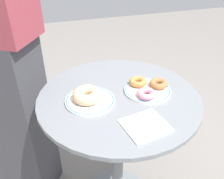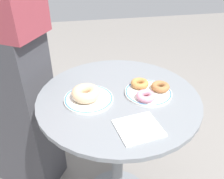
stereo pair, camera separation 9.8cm
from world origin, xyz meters
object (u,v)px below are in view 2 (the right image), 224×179
(person_figure, at_px, (2,53))
(plate_left, at_px, (89,99))
(donut_old_fashioned, at_px, (140,83))
(paper_napkin, at_px, (139,128))
(cafe_table, at_px, (118,140))
(donut_glazed, at_px, (86,93))
(donut_cinnamon, at_px, (161,87))
(donut_pink_frosted, at_px, (146,96))
(plate_right, at_px, (148,93))

(person_figure, bearing_deg, plate_left, -39.22)
(donut_old_fashioned, height_order, paper_napkin, donut_old_fashioned)
(cafe_table, xyz_separation_m, donut_old_fashioned, (0.10, 0.04, 0.28))
(cafe_table, height_order, plate_left, plate_left)
(cafe_table, bearing_deg, donut_glazed, -177.01)
(cafe_table, relative_size, plate_left, 3.74)
(cafe_table, distance_m, donut_cinnamon, 0.33)
(plate_left, relative_size, donut_pink_frosted, 2.56)
(donut_cinnamon, bearing_deg, plate_right, -174.80)
(donut_glazed, xyz_separation_m, donut_pink_frosted, (0.23, -0.05, -0.01))
(plate_left, distance_m, donut_cinnamon, 0.30)
(plate_right, height_order, person_figure, person_figure)
(plate_left, xyz_separation_m, plate_right, (0.25, -0.00, -0.00))
(plate_left, xyz_separation_m, donut_old_fashioned, (0.22, 0.05, 0.02))
(plate_right, bearing_deg, person_figure, 154.13)
(cafe_table, xyz_separation_m, donut_glazed, (-0.13, -0.01, 0.29))
(plate_left, bearing_deg, cafe_table, 3.80)
(cafe_table, relative_size, plate_right, 3.77)
(donut_cinnamon, height_order, paper_napkin, donut_cinnamon)
(donut_glazed, distance_m, donut_old_fashioned, 0.24)
(paper_napkin, height_order, person_figure, person_figure)
(plate_left, distance_m, paper_napkin, 0.25)
(donut_pink_frosted, bearing_deg, donut_old_fashioned, 88.27)
(plate_left, distance_m, donut_pink_frosted, 0.23)
(plate_left, bearing_deg, donut_old_fashioned, 12.13)
(cafe_table, xyz_separation_m, paper_napkin, (0.03, -0.21, 0.26))
(donut_pink_frosted, xyz_separation_m, paper_napkin, (-0.07, -0.15, -0.02))
(donut_glazed, bearing_deg, plate_right, -0.35)
(plate_left, relative_size, donut_glazed, 1.70)
(donut_pink_frosted, bearing_deg, donut_glazed, 168.13)
(donut_cinnamon, distance_m, donut_pink_frosted, 0.10)
(donut_glazed, height_order, donut_old_fashioned, donut_glazed)
(donut_cinnamon, distance_m, donut_old_fashioned, 0.09)
(plate_right, height_order, paper_napkin, plate_right)
(donut_glazed, xyz_separation_m, donut_old_fashioned, (0.23, 0.05, -0.01))
(cafe_table, height_order, donut_cinnamon, donut_cinnamon)
(donut_cinnamon, bearing_deg, donut_old_fashioned, 150.69)
(donut_old_fashioned, bearing_deg, cafe_table, -158.27)
(paper_napkin, bearing_deg, donut_pink_frosted, 64.93)
(donut_old_fashioned, bearing_deg, person_figure, 157.12)
(cafe_table, height_order, person_figure, person_figure)
(donut_glazed, distance_m, donut_cinnamon, 0.31)
(plate_right, distance_m, donut_pink_frosted, 0.06)
(cafe_table, xyz_separation_m, plate_left, (-0.12, -0.01, 0.26))
(donut_old_fashioned, distance_m, person_figure, 0.64)
(donut_pink_frosted, height_order, paper_napkin, donut_pink_frosted)
(plate_left, height_order, donut_glazed, donut_glazed)
(paper_napkin, distance_m, person_figure, 0.72)
(donut_glazed, bearing_deg, person_figure, 140.14)
(plate_right, xyz_separation_m, donut_glazed, (-0.26, 0.00, 0.03))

